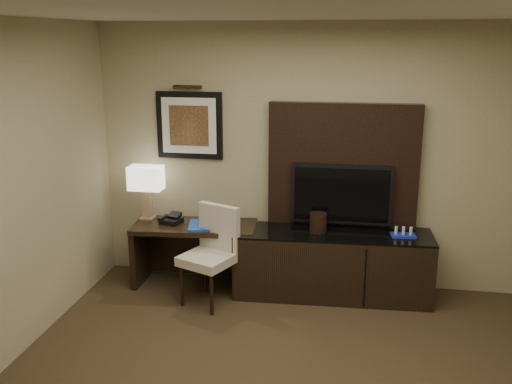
% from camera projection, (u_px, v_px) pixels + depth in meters
% --- Properties ---
extents(ceiling, '(4.50, 5.00, 0.01)m').
position_uv_depth(ceiling, '(286.00, 8.00, 3.10)').
color(ceiling, silver).
rests_on(ceiling, wall_back).
extents(wall_back, '(4.50, 0.01, 2.70)m').
position_uv_depth(wall_back, '(314.00, 158.00, 5.83)').
color(wall_back, tan).
rests_on(wall_back, floor).
extents(desk, '(1.30, 0.64, 0.68)m').
position_uv_depth(desk, '(195.00, 255.00, 5.96)').
color(desk, black).
rests_on(desk, floor).
extents(credenza, '(1.97, 0.63, 0.67)m').
position_uv_depth(credenza, '(332.00, 264.00, 5.73)').
color(credenza, black).
rests_on(credenza, floor).
extents(tv_wall_panel, '(1.50, 0.12, 1.30)m').
position_uv_depth(tv_wall_panel, '(343.00, 168.00, 5.74)').
color(tv_wall_panel, black).
rests_on(tv_wall_panel, wall_back).
extents(tv, '(1.00, 0.08, 0.60)m').
position_uv_depth(tv, '(341.00, 194.00, 5.72)').
color(tv, black).
rests_on(tv, tv_wall_panel).
extents(artwork, '(0.70, 0.04, 0.70)m').
position_uv_depth(artwork, '(190.00, 125.00, 5.95)').
color(artwork, black).
rests_on(artwork, wall_back).
extents(picture_light, '(0.04, 0.04, 0.30)m').
position_uv_depth(picture_light, '(187.00, 87.00, 5.80)').
color(picture_light, '#3D2C13').
rests_on(picture_light, wall_back).
extents(desk_chair, '(0.62, 0.66, 0.95)m').
position_uv_depth(desk_chair, '(208.00, 258.00, 5.52)').
color(desk_chair, beige).
rests_on(desk_chair, floor).
extents(table_lamp, '(0.33, 0.19, 0.53)m').
position_uv_depth(table_lamp, '(147.00, 194.00, 6.00)').
color(table_lamp, '#A18264').
rests_on(table_lamp, desk).
extents(desk_phone, '(0.24, 0.22, 0.10)m').
position_uv_depth(desk_phone, '(171.00, 219.00, 5.90)').
color(desk_phone, black).
rests_on(desk_phone, desk).
extents(blue_folder, '(0.32, 0.39, 0.02)m').
position_uv_depth(blue_folder, '(202.00, 226.00, 5.80)').
color(blue_folder, '#18469C').
rests_on(blue_folder, desk).
extents(book, '(0.18, 0.09, 0.25)m').
position_uv_depth(book, '(207.00, 214.00, 5.82)').
color(book, '#9F917C').
rests_on(book, desk).
extents(water_bottle, '(0.07, 0.07, 0.18)m').
position_uv_depth(water_bottle, '(236.00, 217.00, 5.81)').
color(water_bottle, '#ABC0C2').
rests_on(water_bottle, desk).
extents(ice_bucket, '(0.21, 0.21, 0.19)m').
position_uv_depth(ice_bucket, '(318.00, 223.00, 5.64)').
color(ice_bucket, black).
rests_on(ice_bucket, credenza).
extents(minibar_tray, '(0.25, 0.16, 0.08)m').
position_uv_depth(minibar_tray, '(403.00, 232.00, 5.52)').
color(minibar_tray, '#192CA4').
rests_on(minibar_tray, credenza).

